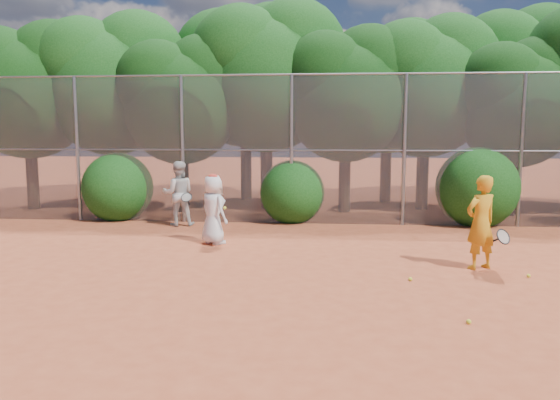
# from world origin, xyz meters

# --- Properties ---
(ground) EXTENTS (80.00, 80.00, 0.00)m
(ground) POSITION_xyz_m (0.00, 0.00, 0.00)
(ground) COLOR #AC4626
(ground) RESTS_ON ground
(fence_back) EXTENTS (20.05, 0.09, 4.03)m
(fence_back) POSITION_xyz_m (-0.12, 6.00, 2.05)
(fence_back) COLOR gray
(fence_back) RESTS_ON ground
(tree_0) EXTENTS (4.38, 3.81, 6.00)m
(tree_0) POSITION_xyz_m (-9.44, 8.04, 3.93)
(tree_0) COLOR black
(tree_0) RESTS_ON ground
(tree_1) EXTENTS (4.64, 4.03, 6.35)m
(tree_1) POSITION_xyz_m (-6.94, 8.54, 4.16)
(tree_1) COLOR black
(tree_1) RESTS_ON ground
(tree_2) EXTENTS (3.99, 3.47, 5.47)m
(tree_2) POSITION_xyz_m (-4.45, 7.83, 3.58)
(tree_2) COLOR black
(tree_2) RESTS_ON ground
(tree_3) EXTENTS (4.89, 4.26, 6.70)m
(tree_3) POSITION_xyz_m (-1.94, 8.84, 4.40)
(tree_3) COLOR black
(tree_3) RESTS_ON ground
(tree_4) EXTENTS (4.19, 3.64, 5.73)m
(tree_4) POSITION_xyz_m (0.55, 8.24, 3.76)
(tree_4) COLOR black
(tree_4) RESTS_ON ground
(tree_5) EXTENTS (4.51, 3.92, 6.17)m
(tree_5) POSITION_xyz_m (3.06, 9.04, 4.05)
(tree_5) COLOR black
(tree_5) RESTS_ON ground
(tree_6) EXTENTS (3.86, 3.36, 5.29)m
(tree_6) POSITION_xyz_m (5.55, 8.03, 3.47)
(tree_6) COLOR black
(tree_6) RESTS_ON ground
(tree_9) EXTENTS (4.83, 4.20, 6.62)m
(tree_9) POSITION_xyz_m (-7.94, 10.84, 4.34)
(tree_9) COLOR black
(tree_9) RESTS_ON ground
(tree_10) EXTENTS (5.15, 4.48, 7.06)m
(tree_10) POSITION_xyz_m (-2.93, 11.05, 4.63)
(tree_10) COLOR black
(tree_10) RESTS_ON ground
(tree_11) EXTENTS (4.64, 4.03, 6.35)m
(tree_11) POSITION_xyz_m (2.06, 10.64, 4.16)
(tree_11) COLOR black
(tree_11) RESTS_ON ground
(tree_12) EXTENTS (5.02, 4.37, 6.88)m
(tree_12) POSITION_xyz_m (6.56, 11.24, 4.51)
(tree_12) COLOR black
(tree_12) RESTS_ON ground
(bush_0) EXTENTS (2.00, 2.00, 2.00)m
(bush_0) POSITION_xyz_m (-6.00, 6.30, 1.00)
(bush_0) COLOR #104110
(bush_0) RESTS_ON ground
(bush_1) EXTENTS (1.80, 1.80, 1.80)m
(bush_1) POSITION_xyz_m (-1.00, 6.30, 0.90)
(bush_1) COLOR #104110
(bush_1) RESTS_ON ground
(bush_2) EXTENTS (2.20, 2.20, 2.20)m
(bush_2) POSITION_xyz_m (4.00, 6.30, 1.10)
(bush_2) COLOR #104110
(bush_2) RESTS_ON ground
(player_yellow) EXTENTS (0.90, 0.69, 1.74)m
(player_yellow) POSITION_xyz_m (2.80, 1.42, 0.87)
(player_yellow) COLOR orange
(player_yellow) RESTS_ON ground
(player_teen) EXTENTS (0.89, 0.88, 1.58)m
(player_teen) POSITION_xyz_m (-2.56, 3.17, 0.78)
(player_teen) COLOR silver
(player_teen) RESTS_ON ground
(player_white) EXTENTS (0.97, 0.83, 1.72)m
(player_white) POSITION_xyz_m (-3.98, 5.40, 0.86)
(player_white) COLOR silver
(player_white) RESTS_ON ground
(ball_0) EXTENTS (0.07, 0.07, 0.07)m
(ball_0) POSITION_xyz_m (3.50, 0.86, 0.03)
(ball_0) COLOR yellow
(ball_0) RESTS_ON ground
(ball_1) EXTENTS (0.07, 0.07, 0.07)m
(ball_1) POSITION_xyz_m (1.88, -1.56, 0.03)
(ball_1) COLOR yellow
(ball_1) RESTS_ON ground
(ball_3) EXTENTS (0.07, 0.07, 0.07)m
(ball_3) POSITION_xyz_m (1.41, 0.47, 0.03)
(ball_3) COLOR yellow
(ball_3) RESTS_ON ground
(ball_4) EXTENTS (0.07, 0.07, 0.07)m
(ball_4) POSITION_xyz_m (3.80, 4.94, 0.03)
(ball_4) COLOR yellow
(ball_4) RESTS_ON ground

